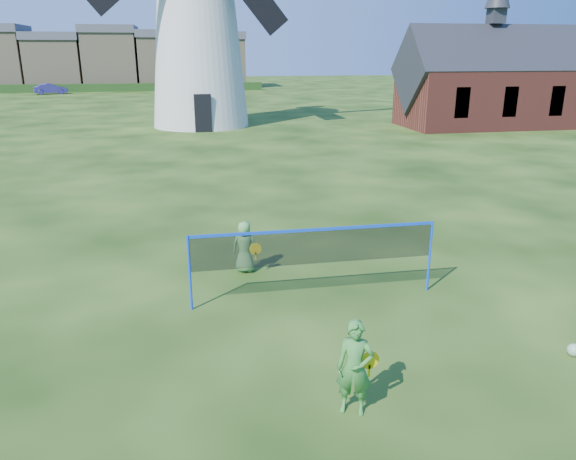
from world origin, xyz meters
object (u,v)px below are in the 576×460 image
(badminton_net, at_px, (315,248))
(car_right, at_px, (51,89))
(play_ball, at_px, (574,350))
(player_girl, at_px, (355,368))
(windmill, at_px, (197,21))
(player_boy, at_px, (245,247))
(chapel, at_px, (489,84))

(badminton_net, xyz_separation_m, car_right, (-17.91, 62.36, -0.51))
(play_ball, bearing_deg, player_girl, -169.72)
(windmill, height_order, badminton_net, windmill)
(player_girl, bearing_deg, car_right, 128.19)
(player_girl, relative_size, player_boy, 1.17)
(windmill, bearing_deg, play_ball, -81.14)
(badminton_net, bearing_deg, car_right, 106.03)
(badminton_net, bearing_deg, play_ball, -38.23)
(chapel, distance_m, play_ball, 31.39)
(player_girl, bearing_deg, windmill, 114.78)
(badminton_net, height_order, play_ball, badminton_net)
(badminton_net, distance_m, car_right, 64.88)
(car_right, bearing_deg, player_girl, -179.28)
(windmill, xyz_separation_m, badminton_net, (1.16, -28.73, -5.67))
(chapel, bearing_deg, car_right, 133.76)
(player_boy, distance_m, car_right, 62.82)
(badminton_net, height_order, car_right, badminton_net)
(badminton_net, bearing_deg, player_boy, 124.26)
(chapel, xyz_separation_m, player_boy, (-19.20, -23.08, -2.21))
(windmill, height_order, player_boy, windmill)
(windmill, bearing_deg, car_right, 116.49)
(chapel, height_order, play_ball, chapel)
(badminton_net, xyz_separation_m, play_ball, (3.79, -2.98, -1.03))
(windmill, bearing_deg, player_boy, -90.13)
(player_girl, bearing_deg, chapel, 80.69)
(player_girl, xyz_separation_m, play_ball, (4.10, 0.74, -0.60))
(windmill, bearing_deg, chapel, -11.38)
(play_ball, bearing_deg, player_boy, 136.36)
(windmill, xyz_separation_m, car_right, (-16.75, 33.63, -6.18))
(windmill, height_order, chapel, windmill)
(player_boy, xyz_separation_m, car_right, (-16.69, 60.56, 0.02))
(play_ball, bearing_deg, windmill, 98.86)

